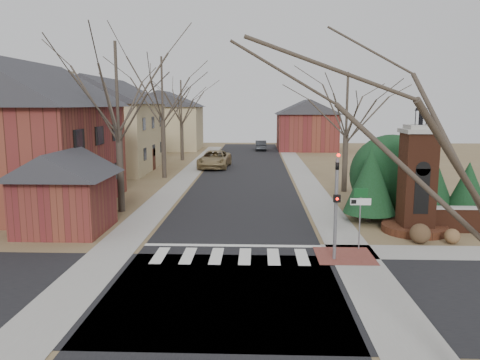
{
  "coord_description": "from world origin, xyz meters",
  "views": [
    {
      "loc": [
        1.08,
        -18.07,
        6.33
      ],
      "look_at": [
        0.2,
        6.0,
        2.42
      ],
      "focal_mm": 35.0,
      "sensor_mm": 36.0,
      "label": 1
    }
  ],
  "objects_px": {
    "traffic_signal_pole": "(336,198)",
    "distant_car": "(261,145)",
    "brick_gate_monument": "(417,189)",
    "sign_post": "(360,206)",
    "pickup_truck": "(215,159)"
  },
  "relations": [
    {
      "from": "brick_gate_monument",
      "to": "distant_car",
      "type": "bearing_deg",
      "value": 99.99
    },
    {
      "from": "traffic_signal_pole",
      "to": "sign_post",
      "type": "xyz_separation_m",
      "value": [
        1.29,
        1.41,
        -0.64
      ]
    },
    {
      "from": "sign_post",
      "to": "brick_gate_monument",
      "type": "distance_m",
      "value": 4.55
    },
    {
      "from": "brick_gate_monument",
      "to": "sign_post",
      "type": "bearing_deg",
      "value": -138.58
    },
    {
      "from": "brick_gate_monument",
      "to": "traffic_signal_pole",
      "type": "bearing_deg",
      "value": -136.76
    },
    {
      "from": "traffic_signal_pole",
      "to": "pickup_truck",
      "type": "relative_size",
      "value": 0.73
    },
    {
      "from": "traffic_signal_pole",
      "to": "pickup_truck",
      "type": "distance_m",
      "value": 29.09
    },
    {
      "from": "traffic_signal_pole",
      "to": "sign_post",
      "type": "bearing_deg",
      "value": 47.57
    },
    {
      "from": "brick_gate_monument",
      "to": "pickup_truck",
      "type": "bearing_deg",
      "value": 117.3
    },
    {
      "from": "sign_post",
      "to": "pickup_truck",
      "type": "distance_m",
      "value": 28.07
    },
    {
      "from": "pickup_truck",
      "to": "sign_post",
      "type": "bearing_deg",
      "value": -68.18
    },
    {
      "from": "traffic_signal_pole",
      "to": "distant_car",
      "type": "relative_size",
      "value": 1.07
    },
    {
      "from": "sign_post",
      "to": "distant_car",
      "type": "xyz_separation_m",
      "value": [
        -3.99,
        45.03,
        -1.26
      ]
    },
    {
      "from": "traffic_signal_pole",
      "to": "sign_post",
      "type": "distance_m",
      "value": 2.02
    },
    {
      "from": "brick_gate_monument",
      "to": "distant_car",
      "type": "xyz_separation_m",
      "value": [
        -7.4,
        42.02,
        -1.47
      ]
    }
  ]
}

